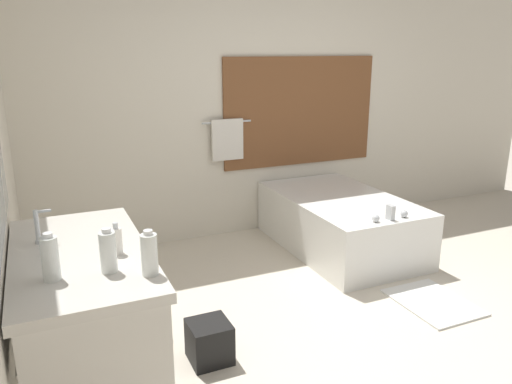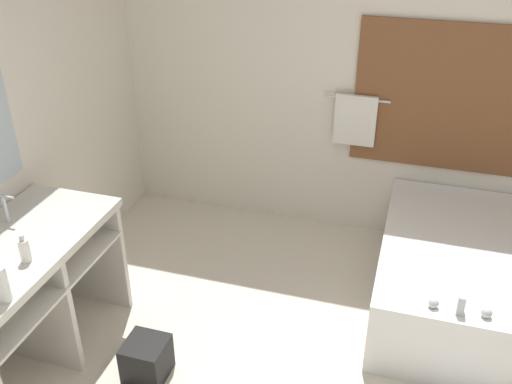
% 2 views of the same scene
% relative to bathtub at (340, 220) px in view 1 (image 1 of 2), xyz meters
% --- Properties ---
extents(ground_plane, '(16.00, 16.00, 0.00)m').
position_rel_bathtub_xyz_m(ground_plane, '(-0.53, -1.38, -0.28)').
color(ground_plane, beige).
rests_on(ground_plane, ground).
extents(wall_back_with_blinds, '(7.40, 0.13, 2.70)m').
position_rel_bathtub_xyz_m(wall_back_with_blinds, '(-0.51, 0.84, 1.06)').
color(wall_back_with_blinds, silver).
rests_on(wall_back_with_blinds, ground_plane).
extents(vanity_counter, '(0.65, 1.25, 0.86)m').
position_rel_bathtub_xyz_m(vanity_counter, '(-2.39, -1.25, 0.34)').
color(vanity_counter, silver).
rests_on(vanity_counter, ground_plane).
extents(sink_faucet, '(0.09, 0.04, 0.18)m').
position_rel_bathtub_xyz_m(sink_faucet, '(-2.57, -1.08, 0.67)').
color(sink_faucet, silver).
rests_on(sink_faucet, vanity_counter).
extents(bathtub, '(0.96, 1.61, 0.63)m').
position_rel_bathtub_xyz_m(bathtub, '(0.00, 0.00, 0.00)').
color(bathtub, white).
rests_on(bathtub, ground_plane).
extents(water_bottle_1, '(0.07, 0.07, 0.21)m').
position_rel_bathtub_xyz_m(water_bottle_1, '(-2.29, -1.58, 0.68)').
color(water_bottle_1, silver).
rests_on(water_bottle_1, vanity_counter).
extents(water_bottle_2, '(0.07, 0.07, 0.21)m').
position_rel_bathtub_xyz_m(water_bottle_2, '(-2.13, -1.68, 0.68)').
color(water_bottle_2, silver).
rests_on(water_bottle_2, vanity_counter).
extents(water_bottle_3, '(0.07, 0.07, 0.22)m').
position_rel_bathtub_xyz_m(water_bottle_3, '(-2.53, -1.56, 0.68)').
color(water_bottle_3, silver).
rests_on(water_bottle_3, vanity_counter).
extents(soap_dispenser, '(0.05, 0.05, 0.16)m').
position_rel_bathtub_xyz_m(soap_dispenser, '(-2.22, -1.38, 0.65)').
color(soap_dispenser, white).
rests_on(soap_dispenser, vanity_counter).
extents(waste_bin, '(0.24, 0.24, 0.25)m').
position_rel_bathtub_xyz_m(waste_bin, '(-1.71, -1.19, -0.15)').
color(waste_bin, black).
rests_on(waste_bin, ground_plane).
extents(bath_mat, '(0.49, 0.63, 0.02)m').
position_rel_bathtub_xyz_m(bath_mat, '(0.04, -1.21, -0.27)').
color(bath_mat, white).
rests_on(bath_mat, ground_plane).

